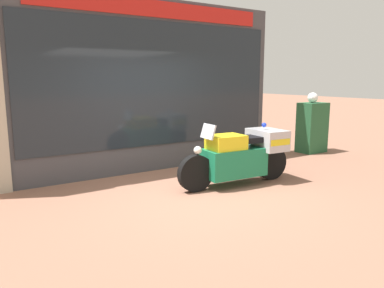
% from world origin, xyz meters
% --- Properties ---
extents(ground_plane, '(60.00, 60.00, 0.00)m').
position_xyz_m(ground_plane, '(0.00, 0.00, 0.00)').
color(ground_plane, '#8E604C').
extents(shop_building, '(6.71, 0.55, 3.51)m').
position_xyz_m(shop_building, '(-0.43, 2.00, 1.76)').
color(shop_building, '#424247').
rests_on(shop_building, ground).
extents(window_display, '(5.35, 0.30, 1.98)m').
position_xyz_m(window_display, '(0.38, 2.03, 0.47)').
color(window_display, slate).
rests_on(window_display, ground).
extents(paramedic_motorcycle, '(2.32, 0.79, 1.15)m').
position_xyz_m(paramedic_motorcycle, '(1.18, 0.02, 0.56)').
color(paramedic_motorcycle, black).
rests_on(paramedic_motorcycle, ground).
extents(utility_cabinet, '(0.71, 0.50, 1.30)m').
position_xyz_m(utility_cabinet, '(4.69, 1.33, 0.65)').
color(utility_cabinet, '#235633').
rests_on(utility_cabinet, ground).
extents(white_helmet, '(0.26, 0.26, 0.26)m').
position_xyz_m(white_helmet, '(4.64, 1.32, 1.43)').
color(white_helmet, white).
rests_on(white_helmet, utility_cabinet).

